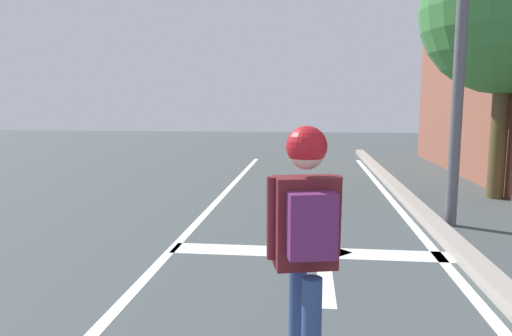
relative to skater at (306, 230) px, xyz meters
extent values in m
cube|color=white|center=(-1.62, 2.14, -1.05)|extent=(0.12, 20.00, 0.01)
cube|color=white|center=(1.53, 2.14, -1.05)|extent=(0.12, 20.00, 0.01)
cube|color=white|center=(0.03, 2.85, -1.05)|extent=(3.30, 0.40, 0.01)
cube|color=white|center=(0.20, 2.00, -1.05)|extent=(0.16, 1.40, 0.01)
cube|color=white|center=(0.20, 2.85, -1.05)|extent=(0.71, 0.71, 0.01)
cube|color=#9F968D|center=(1.78, 2.14, -0.98)|extent=(0.24, 24.00, 0.14)
cylinder|color=navy|center=(-0.05, 0.19, -0.60)|extent=(0.11, 0.11, 0.75)
cube|color=maroon|center=(0.00, 0.02, 0.04)|extent=(0.38, 0.26, 0.53)
cylinder|color=maroon|center=(-0.19, 0.00, 0.06)|extent=(0.07, 0.07, 0.48)
cylinder|color=maroon|center=(0.17, 0.09, 0.06)|extent=(0.07, 0.12, 0.48)
sphere|color=beige|center=(0.00, 0.02, 0.44)|extent=(0.21, 0.21, 0.21)
sphere|color=red|center=(0.00, 0.02, 0.47)|extent=(0.23, 0.23, 0.23)
cube|color=#61255E|center=(0.03, -0.12, 0.06)|extent=(0.29, 0.20, 0.36)
cylinder|color=#55535C|center=(2.07, 4.35, 1.72)|extent=(0.16, 0.16, 5.55)
cylinder|color=brown|center=(3.49, 6.52, 0.21)|extent=(0.30, 0.30, 2.52)
sphere|color=#3A7B3A|center=(3.49, 6.52, 2.37)|extent=(3.02, 3.02, 3.02)
camera|label=1|loc=(0.01, -2.61, 0.71)|focal=33.18mm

